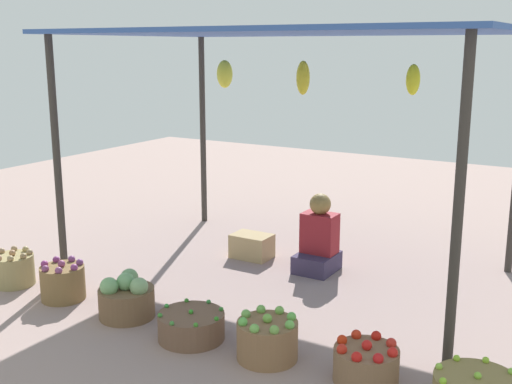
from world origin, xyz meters
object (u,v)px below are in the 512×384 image
(basket_purple_onions, at_px, (63,282))
(basket_green_apples, at_px, (267,339))
(basket_potatoes, at_px, (14,269))
(basket_red_tomatoes, at_px, (366,364))
(wooden_crate_near_vendor, at_px, (252,246))
(basket_cabbages, at_px, (127,299))
(vendor_person, at_px, (319,241))
(basket_green_chilies, at_px, (191,326))

(basket_purple_onions, height_order, basket_green_apples, basket_purple_onions)
(basket_potatoes, bearing_deg, basket_green_apples, -0.94)
(basket_purple_onions, xyz_separation_m, basket_red_tomatoes, (2.82, 0.02, -0.03))
(basket_red_tomatoes, xyz_separation_m, wooden_crate_near_vendor, (-1.97, 1.79, 0.00))
(basket_green_apples, bearing_deg, wooden_crate_near_vendor, 123.92)
(basket_purple_onions, distance_m, basket_cabbages, 0.74)
(wooden_crate_near_vendor, bearing_deg, basket_green_apples, -56.08)
(basket_green_apples, relative_size, wooden_crate_near_vendor, 1.07)
(vendor_person, relative_size, wooden_crate_near_vendor, 1.91)
(basket_purple_onions, height_order, basket_green_chilies, basket_purple_onions)
(basket_cabbages, bearing_deg, basket_purple_onions, 179.98)
(basket_potatoes, relative_size, basket_red_tomatoes, 0.86)
(basket_potatoes, height_order, basket_green_chilies, basket_potatoes)
(basket_purple_onions, height_order, basket_red_tomatoes, basket_purple_onions)
(basket_purple_onions, distance_m, basket_green_apples, 2.09)
(basket_potatoes, relative_size, basket_purple_onions, 0.97)
(basket_green_apples, distance_m, basket_red_tomatoes, 0.73)
(basket_potatoes, distance_m, basket_green_apples, 2.75)
(vendor_person, relative_size, basket_green_apples, 1.78)
(basket_potatoes, height_order, basket_red_tomatoes, basket_potatoes)
(basket_purple_onions, bearing_deg, vendor_person, 48.35)
(vendor_person, height_order, basket_potatoes, vendor_person)
(basket_purple_onions, xyz_separation_m, basket_green_chilies, (1.44, -0.06, -0.05))
(basket_purple_onions, bearing_deg, basket_green_chilies, -2.27)
(basket_cabbages, relative_size, wooden_crate_near_vendor, 1.12)
(vendor_person, distance_m, wooden_crate_near_vendor, 0.79)
(vendor_person, distance_m, basket_red_tomatoes, 2.17)
(basket_potatoes, height_order, basket_purple_onions, basket_purple_onions)
(basket_cabbages, height_order, wooden_crate_near_vendor, basket_cabbages)
(basket_cabbages, xyz_separation_m, basket_red_tomatoes, (2.08, 0.02, -0.03))
(basket_cabbages, distance_m, basket_green_chilies, 0.70)
(vendor_person, height_order, basket_purple_onions, vendor_person)
(wooden_crate_near_vendor, bearing_deg, basket_green_chilies, -72.54)
(wooden_crate_near_vendor, bearing_deg, vendor_person, 0.35)
(basket_red_tomatoes, relative_size, wooden_crate_near_vendor, 1.07)
(basket_green_apples, xyz_separation_m, wooden_crate_near_vendor, (-1.24, 1.85, -0.02))
(basket_green_apples, height_order, basket_red_tomatoes, basket_green_apples)
(basket_green_chilies, distance_m, basket_green_apples, 0.66)
(basket_purple_onions, relative_size, basket_red_tomatoes, 0.88)
(basket_potatoes, bearing_deg, basket_cabbages, -0.48)
(vendor_person, distance_m, basket_green_chilies, 1.89)
(vendor_person, height_order, wooden_crate_near_vendor, vendor_person)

